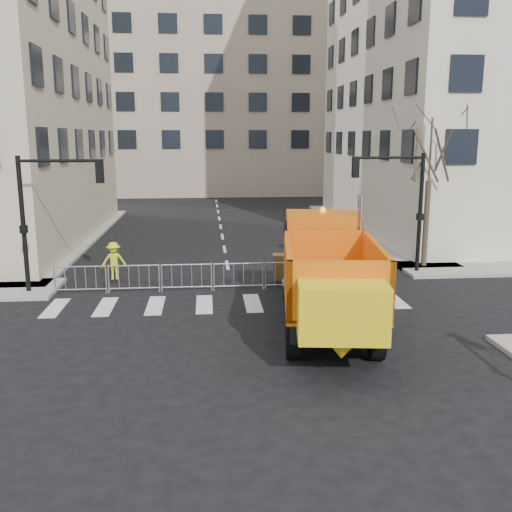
{
  "coord_description": "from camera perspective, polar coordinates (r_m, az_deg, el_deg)",
  "views": [
    {
      "loc": [
        -0.96,
        -14.9,
        6.11
      ],
      "look_at": [
        0.56,
        2.5,
        2.43
      ],
      "focal_mm": 40.0,
      "sensor_mm": 36.0,
      "label": 1
    }
  ],
  "objects": [
    {
      "name": "sidewalk_back",
      "position": [
        24.18,
        -2.58,
        -2.57
      ],
      "size": [
        64.0,
        5.0,
        0.15
      ],
      "primitive_type": "cube",
      "color": "gray",
      "rests_on": "ground"
    },
    {
      "name": "traffic_light_left",
      "position": [
        23.72,
        -22.24,
        2.74
      ],
      "size": [
        0.18,
        0.18,
        5.4
      ],
      "primitive_type": "cylinder",
      "color": "black",
      "rests_on": "ground"
    },
    {
      "name": "plow_truck",
      "position": [
        18.33,
        7.16,
        -1.6
      ],
      "size": [
        4.3,
        11.06,
        4.19
      ],
      "rotation": [
        0.0,
        0.0,
        1.45
      ],
      "color": "black",
      "rests_on": "ground"
    },
    {
      "name": "cop_b",
      "position": [
        22.83,
        4.27,
        -1.61
      ],
      "size": [
        0.97,
        0.92,
        1.58
      ],
      "primitive_type": "imported",
      "rotation": [
        0.0,
        0.0,
        2.58
      ],
      "color": "black",
      "rests_on": "ground"
    },
    {
      "name": "building_far",
      "position": [
        67.16,
        -4.36,
        16.89
      ],
      "size": [
        30.0,
        18.0,
        24.0
      ],
      "primitive_type": "cube",
      "color": "gray",
      "rests_on": "ground"
    },
    {
      "name": "worker",
      "position": [
        24.85,
        -14.02,
        -0.46
      ],
      "size": [
        1.09,
        0.7,
        1.59
      ],
      "primitive_type": "imported",
      "rotation": [
        0.0,
        0.0,
        0.11
      ],
      "color": "yellow",
      "rests_on": "sidewalk_back"
    },
    {
      "name": "street_tree",
      "position": [
        27.46,
        16.84,
        6.46
      ],
      "size": [
        3.0,
        3.0,
        7.5
      ],
      "primitive_type": null,
      "color": "#382B21",
      "rests_on": "ground"
    },
    {
      "name": "cop_a",
      "position": [
        22.86,
        5.02,
        -1.46
      ],
      "size": [
        0.74,
        0.66,
        1.69
      ],
      "primitive_type": "imported",
      "rotation": [
        0.0,
        0.0,
        3.67
      ],
      "color": "black",
      "rests_on": "ground"
    },
    {
      "name": "ground",
      "position": [
        16.13,
        -1.24,
        -10.37
      ],
      "size": [
        120.0,
        120.0,
        0.0
      ],
      "primitive_type": "plane",
      "color": "black",
      "rests_on": "ground"
    },
    {
      "name": "crowd_barriers",
      "position": [
        23.18,
        -4.35,
        -2.02
      ],
      "size": [
        12.6,
        0.6,
        1.1
      ],
      "primitive_type": null,
      "color": "#9EA0A5",
      "rests_on": "ground"
    },
    {
      "name": "newspaper_box",
      "position": [
        22.5,
        6.29,
        -2.09
      ],
      "size": [
        0.53,
        0.49,
        1.1
      ],
      "primitive_type": "cube",
      "rotation": [
        0.0,
        0.0,
        -0.22
      ],
      "color": "#930B0B",
      "rests_on": "sidewalk_back"
    },
    {
      "name": "cop_c",
      "position": [
        23.04,
        9.79,
        -1.62
      ],
      "size": [
        0.94,
        0.93,
        1.6
      ],
      "primitive_type": "imported",
      "rotation": [
        0.0,
        0.0,
        3.92
      ],
      "color": "black",
      "rests_on": "ground"
    },
    {
      "name": "traffic_light_right",
      "position": [
        26.39,
        16.08,
        4.0
      ],
      "size": [
        0.18,
        0.18,
        5.4
      ],
      "primitive_type": "cylinder",
      "color": "black",
      "rests_on": "ground"
    }
  ]
}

